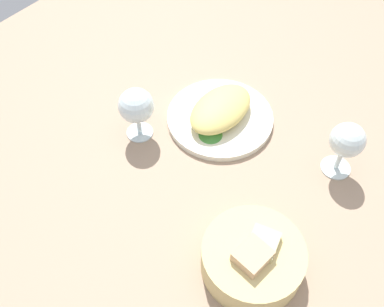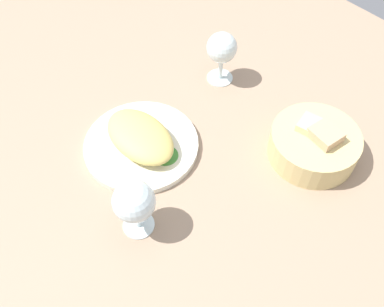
% 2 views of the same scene
% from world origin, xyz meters
% --- Properties ---
extents(ground_plane, '(1.40, 1.40, 0.02)m').
position_xyz_m(ground_plane, '(0.00, 0.00, -0.01)').
color(ground_plane, '#A0846B').
extents(plate, '(0.23, 0.23, 0.01)m').
position_xyz_m(plate, '(-0.03, -0.03, 0.01)').
color(plate, white).
rests_on(plate, ground_plane).
extents(omelette, '(0.17, 0.10, 0.04)m').
position_xyz_m(omelette, '(-0.03, -0.03, 0.04)').
color(omelette, '#DAC368').
rests_on(omelette, plate).
extents(lettuce_garnish, '(0.05, 0.05, 0.01)m').
position_xyz_m(lettuce_garnish, '(0.03, -0.02, 0.02)').
color(lettuce_garnish, '#3D8734').
rests_on(lettuce_garnish, plate).
extents(bread_basket, '(0.17, 0.17, 0.08)m').
position_xyz_m(bread_basket, '(0.21, 0.21, 0.03)').
color(bread_basket, '#D3BC7B').
rests_on(bread_basket, ground_plane).
extents(wine_glass_near, '(0.07, 0.07, 0.12)m').
position_xyz_m(wine_glass_near, '(0.11, -0.14, 0.08)').
color(wine_glass_near, silver).
rests_on(wine_glass_near, ground_plane).
extents(wine_glass_far, '(0.07, 0.07, 0.12)m').
position_xyz_m(wine_glass_far, '(-0.07, 0.23, 0.08)').
color(wine_glass_far, silver).
rests_on(wine_glass_far, ground_plane).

